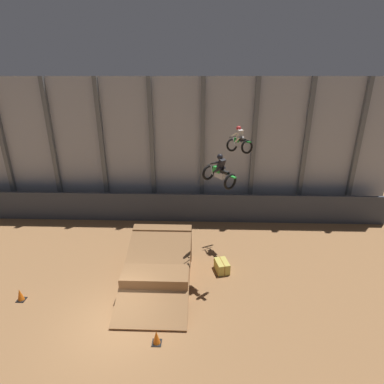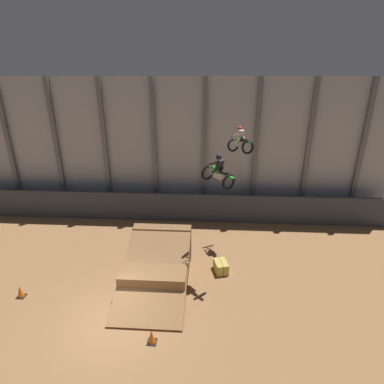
{
  "view_description": "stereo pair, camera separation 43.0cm",
  "coord_description": "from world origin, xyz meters",
  "px_view_note": "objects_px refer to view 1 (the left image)",
  "views": [
    {
      "loc": [
        3.35,
        -9.29,
        9.29
      ],
      "look_at": [
        2.85,
        5.48,
        3.59
      ],
      "focal_mm": 28.0,
      "sensor_mm": 36.0,
      "label": 1
    },
    {
      "loc": [
        3.78,
        -9.27,
        9.29
      ],
      "look_at": [
        2.85,
        5.48,
        3.59
      ],
      "focal_mm": 28.0,
      "sensor_mm": 36.0,
      "label": 2
    }
  ],
  "objects_px": {
    "dirt_ramp": "(159,264)",
    "hay_bale_trackside": "(222,266)",
    "traffic_cone_arena_edge": "(156,337)",
    "rider_bike_right_air": "(239,142)",
    "rider_bike_left_air": "(219,172)",
    "traffic_cone_near_ramp": "(20,295)"
  },
  "relations": [
    {
      "from": "rider_bike_right_air",
      "to": "rider_bike_left_air",
      "type": "bearing_deg",
      "value": -138.49
    },
    {
      "from": "traffic_cone_near_ramp",
      "to": "rider_bike_right_air",
      "type": "bearing_deg",
      "value": 29.77
    },
    {
      "from": "rider_bike_left_air",
      "to": "traffic_cone_near_ramp",
      "type": "height_order",
      "value": "rider_bike_left_air"
    },
    {
      "from": "rider_bike_left_air",
      "to": "traffic_cone_near_ramp",
      "type": "xyz_separation_m",
      "value": [
        -8.76,
        -2.37,
        -5.03
      ]
    },
    {
      "from": "dirt_ramp",
      "to": "hay_bale_trackside",
      "type": "xyz_separation_m",
      "value": [
        3.12,
        0.48,
        -0.41
      ]
    },
    {
      "from": "hay_bale_trackside",
      "to": "dirt_ramp",
      "type": "bearing_deg",
      "value": -171.26
    },
    {
      "from": "traffic_cone_arena_edge",
      "to": "traffic_cone_near_ramp",
      "type": "bearing_deg",
      "value": 161.78
    },
    {
      "from": "dirt_ramp",
      "to": "traffic_cone_near_ramp",
      "type": "xyz_separation_m",
      "value": [
        -5.93,
        -1.99,
        -0.41
      ]
    },
    {
      "from": "dirt_ramp",
      "to": "hay_bale_trackside",
      "type": "relative_size",
      "value": 5.22
    },
    {
      "from": "traffic_cone_arena_edge",
      "to": "rider_bike_right_air",
      "type": "bearing_deg",
      "value": 65.16
    },
    {
      "from": "dirt_ramp",
      "to": "rider_bike_left_air",
      "type": "xyz_separation_m",
      "value": [
        2.82,
        0.38,
        4.62
      ]
    },
    {
      "from": "rider_bike_left_air",
      "to": "hay_bale_trackside",
      "type": "distance_m",
      "value": 5.04
    },
    {
      "from": "rider_bike_left_air",
      "to": "rider_bike_right_air",
      "type": "relative_size",
      "value": 0.94
    },
    {
      "from": "traffic_cone_arena_edge",
      "to": "hay_bale_trackside",
      "type": "relative_size",
      "value": 0.57
    },
    {
      "from": "rider_bike_left_air",
      "to": "traffic_cone_arena_edge",
      "type": "distance_m",
      "value": 7.14
    },
    {
      "from": "dirt_ramp",
      "to": "rider_bike_right_air",
      "type": "xyz_separation_m",
      "value": [
        4.04,
        3.72,
        5.32
      ]
    },
    {
      "from": "dirt_ramp",
      "to": "rider_bike_left_air",
      "type": "bearing_deg",
      "value": 7.66
    },
    {
      "from": "rider_bike_right_air",
      "to": "traffic_cone_arena_edge",
      "type": "xyz_separation_m",
      "value": [
        -3.61,
        -7.8,
        -5.73
      ]
    },
    {
      "from": "dirt_ramp",
      "to": "traffic_cone_arena_edge",
      "type": "height_order",
      "value": "dirt_ramp"
    },
    {
      "from": "traffic_cone_arena_edge",
      "to": "hay_bale_trackside",
      "type": "distance_m",
      "value": 5.3
    },
    {
      "from": "traffic_cone_near_ramp",
      "to": "traffic_cone_arena_edge",
      "type": "relative_size",
      "value": 1.0
    },
    {
      "from": "dirt_ramp",
      "to": "traffic_cone_near_ramp",
      "type": "relative_size",
      "value": 9.18
    }
  ]
}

